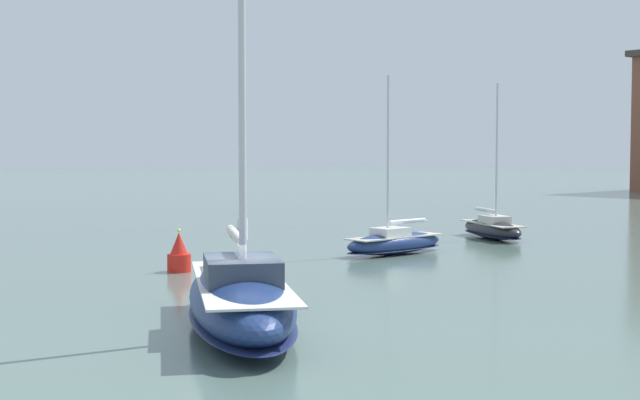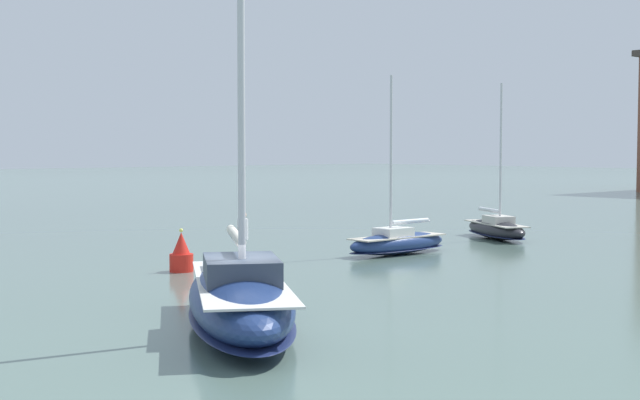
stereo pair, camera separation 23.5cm
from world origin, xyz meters
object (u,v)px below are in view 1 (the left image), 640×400
(sailboat_main, at_px, (241,296))
(sailboat_moored_near_marina, at_px, (395,242))
(sailboat_moored_outer_mooring, at_px, (492,228))
(channel_buoy, at_px, (179,255))

(sailboat_main, height_order, sailboat_moored_near_marina, sailboat_main)
(sailboat_moored_outer_mooring, distance_m, channel_buoy, 20.74)
(sailboat_moored_near_marina, height_order, channel_buoy, sailboat_moored_near_marina)
(sailboat_main, distance_m, sailboat_moored_near_marina, 19.00)
(sailboat_moored_outer_mooring, bearing_deg, sailboat_moored_near_marina, -81.36)
(sailboat_moored_near_marina, relative_size, channel_buoy, 4.77)
(sailboat_moored_outer_mooring, relative_size, channel_buoy, 4.85)
(sailboat_moored_near_marina, bearing_deg, sailboat_moored_outer_mooring, 98.64)
(sailboat_main, bearing_deg, sailboat_moored_near_marina, 120.46)
(sailboat_main, bearing_deg, sailboat_moored_outer_mooring, 113.15)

